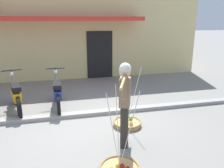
{
  "coord_description": "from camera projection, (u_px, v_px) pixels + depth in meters",
  "views": [
    {
      "loc": [
        -0.71,
        -4.96,
        2.46
      ],
      "look_at": [
        0.66,
        0.6,
        0.85
      ],
      "focal_mm": 36.77,
      "sensor_mm": 36.0,
      "label": 1
    }
  ],
  "objects": [
    {
      "name": "motorcycle_second_in_row",
      "position": [
        16.0,
        95.0,
        6.29
      ],
      "size": [
        0.63,
        1.78,
        1.09
      ],
      "color": "black",
      "rests_on": "ground"
    },
    {
      "name": "sidewalk_curb",
      "position": [
        87.0,
        114.0,
        6.1
      ],
      "size": [
        20.0,
        0.24,
        0.1
      ],
      "primitive_type": "cube",
      "color": "gray",
      "rests_on": "ground"
    },
    {
      "name": "storefront_building",
      "position": [
        52.0,
        27.0,
        11.46
      ],
      "size": [
        13.0,
        6.0,
        4.2
      ],
      "color": "#DBC684",
      "rests_on": "ground"
    },
    {
      "name": "fruit_basket_right_side",
      "position": [
        127.0,
        123.0,
        5.49
      ],
      "size": [
        0.68,
        0.68,
        1.45
      ],
      "color": "tan",
      "rests_on": "ground"
    },
    {
      "name": "ground_plane",
      "position": [
        91.0,
        127.0,
        5.46
      ],
      "size": [
        90.0,
        90.0,
        0.0
      ],
      "primitive_type": "plane",
      "color": "gray"
    },
    {
      "name": "motorcycle_third_in_row",
      "position": [
        57.0,
        93.0,
        6.51
      ],
      "size": [
        0.54,
        1.82,
        1.09
      ],
      "color": "black",
      "rests_on": "ground"
    },
    {
      "name": "fruit_vendor",
      "position": [
        125.0,
        99.0,
        4.41
      ],
      "size": [
        0.69,
        1.65,
        1.7
      ],
      "color": "#2D2823",
      "rests_on": "ground"
    }
  ]
}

